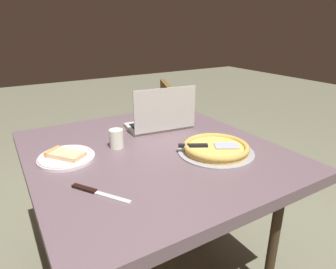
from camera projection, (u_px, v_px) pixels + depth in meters
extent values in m
plane|color=#6B6B55|center=(155.00, 267.00, 1.63)|extent=(12.00, 12.00, 0.00)
cube|color=#5F4D53|center=(152.00, 153.00, 1.38)|extent=(1.18, 1.09, 0.05)
cylinder|color=#382919|center=(275.00, 236.00, 1.38)|extent=(0.05, 0.05, 0.68)
cylinder|color=#382919|center=(178.00, 166.00, 2.06)|extent=(0.05, 0.05, 0.68)
cylinder|color=#382919|center=(52.00, 201.00, 1.65)|extent=(0.05, 0.05, 0.68)
cube|color=#BCB9B0|center=(158.00, 126.00, 1.66)|extent=(0.24, 0.37, 0.02)
cube|color=black|center=(158.00, 124.00, 1.66)|extent=(0.16, 0.32, 0.00)
cube|color=#BCB9B0|center=(165.00, 110.00, 1.53)|extent=(0.05, 0.35, 0.23)
cube|color=silver|center=(165.00, 109.00, 1.53)|extent=(0.04, 0.31, 0.20)
cylinder|color=silver|center=(66.00, 158.00, 1.26)|extent=(0.24, 0.24, 0.01)
torus|color=silver|center=(66.00, 156.00, 1.26)|extent=(0.23, 0.23, 0.01)
cube|color=#DFB481|center=(66.00, 155.00, 1.26)|extent=(0.17, 0.16, 0.02)
cube|color=tan|center=(53.00, 152.00, 1.28)|extent=(0.07, 0.08, 0.03)
cylinder|color=#95969C|center=(216.00, 152.00, 1.34)|extent=(0.35, 0.35, 0.01)
cylinder|color=#E5AF50|center=(216.00, 149.00, 1.33)|extent=(0.29, 0.29, 0.02)
torus|color=#BD9744|center=(216.00, 146.00, 1.33)|extent=(0.30, 0.30, 0.03)
cube|color=#A6ADC2|center=(227.00, 146.00, 1.33)|extent=(0.11, 0.13, 0.00)
cube|color=black|center=(193.00, 145.00, 1.32)|extent=(0.09, 0.13, 0.01)
cube|color=beige|center=(108.00, 196.00, 0.99)|extent=(0.16, 0.12, 0.00)
cube|color=black|center=(84.00, 188.00, 1.03)|extent=(0.10, 0.07, 0.01)
cylinder|color=white|center=(116.00, 139.00, 1.38)|extent=(0.07, 0.07, 0.09)
cylinder|color=#412218|center=(116.00, 134.00, 1.37)|extent=(0.06, 0.06, 0.01)
cube|color=brown|center=(143.00, 131.00, 2.37)|extent=(0.54, 0.54, 0.04)
cube|color=brown|center=(166.00, 106.00, 2.33)|extent=(0.38, 0.18, 0.36)
cylinder|color=brown|center=(121.00, 151.00, 2.60)|extent=(0.03, 0.03, 0.44)
cylinder|color=brown|center=(122.00, 170.00, 2.25)|extent=(0.03, 0.03, 0.44)
cylinder|color=brown|center=(163.00, 148.00, 2.66)|extent=(0.03, 0.03, 0.44)
cylinder|color=brown|center=(170.00, 166.00, 2.31)|extent=(0.03, 0.03, 0.44)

